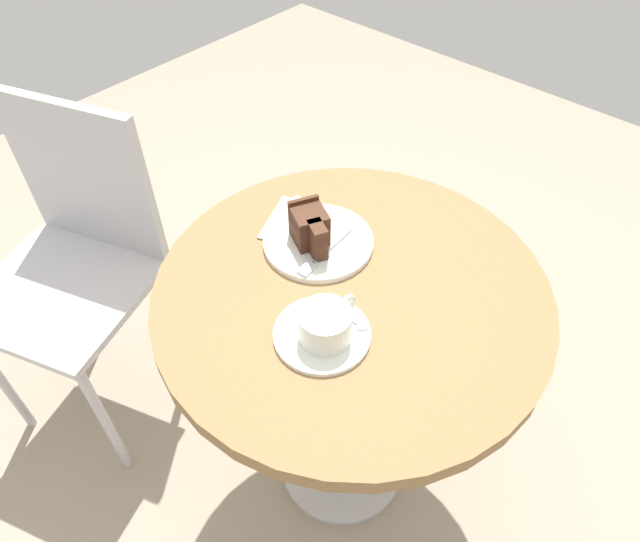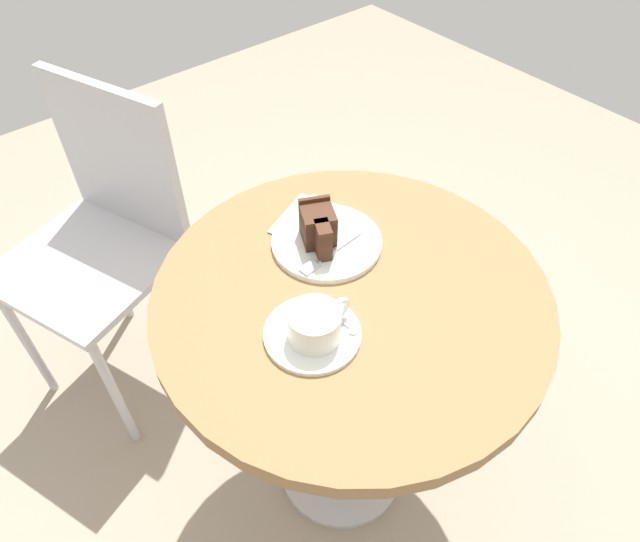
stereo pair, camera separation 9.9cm
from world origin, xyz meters
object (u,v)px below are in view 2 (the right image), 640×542
object	(u,v)px
saucer	(312,334)
cake_plate	(327,242)
coffee_cup	(315,324)
napkin	(318,225)
cafe_chair	(105,226)
fork	(325,257)
cake_slice	(319,227)
teaspoon	(342,322)

from	to	relation	value
saucer	cake_plate	bearing A→B (deg)	43.48
coffee_cup	napkin	xyz separation A→B (m)	(0.18, 0.21, -0.04)
coffee_cup	cafe_chair	world-z (taller)	cafe_chair
saucer	fork	bearing A→B (deg)	42.71
coffee_cup	cake_slice	xyz separation A→B (m)	(0.15, 0.17, 0.01)
coffee_cup	fork	world-z (taller)	coffee_cup
fork	cafe_chair	world-z (taller)	cafe_chair
cake_plate	cafe_chair	distance (m)	0.63
teaspoon	cake_slice	bearing A→B (deg)	143.93
teaspoon	napkin	bearing A→B (deg)	141.70
coffee_cup	napkin	size ratio (longest dim) A/B	0.60
teaspoon	cake_slice	xyz separation A→B (m)	(0.10, 0.17, 0.04)
cake_plate	napkin	bearing A→B (deg)	67.38
coffee_cup	cake_slice	distance (m)	0.22
cake_slice	fork	distance (m)	0.06
fork	cafe_chair	xyz separation A→B (m)	(-0.22, 0.58, -0.20)
coffee_cup	cake_plate	bearing A→B (deg)	44.99
coffee_cup	teaspoon	bearing A→B (deg)	-8.63
saucer	cafe_chair	world-z (taller)	cafe_chair
cake_plate	cake_slice	bearing A→B (deg)	153.05
cake_slice	fork	size ratio (longest dim) A/B	0.69
cake_slice	teaspoon	bearing A→B (deg)	-118.57
fork	saucer	bearing A→B (deg)	38.26
napkin	cafe_chair	world-z (taller)	cafe_chair
cake_plate	cake_slice	size ratio (longest dim) A/B	2.00
fork	cafe_chair	bearing A→B (deg)	-73.85
teaspoon	cake_plate	distance (m)	0.20
cake_plate	fork	bearing A→B (deg)	-133.90
teaspoon	cafe_chair	size ratio (longest dim) A/B	0.11
coffee_cup	cafe_chair	bearing A→B (deg)	97.50
saucer	teaspoon	xyz separation A→B (m)	(0.05, -0.02, 0.01)
cake_slice	coffee_cup	bearing A→B (deg)	-131.13
teaspoon	cake_plate	size ratio (longest dim) A/B	0.47
coffee_cup	napkin	world-z (taller)	coffee_cup
teaspoon	napkin	world-z (taller)	teaspoon
teaspoon	saucer	bearing A→B (deg)	-114.66
fork	napkin	size ratio (longest dim) A/B	0.79
saucer	cake_slice	distance (m)	0.22
cake_slice	cafe_chair	size ratio (longest dim) A/B	0.12
cake_plate	napkin	size ratio (longest dim) A/B	1.08
coffee_cup	teaspoon	world-z (taller)	coffee_cup
coffee_cup	teaspoon	distance (m)	0.06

